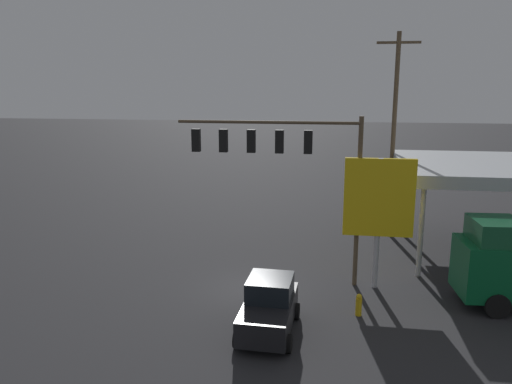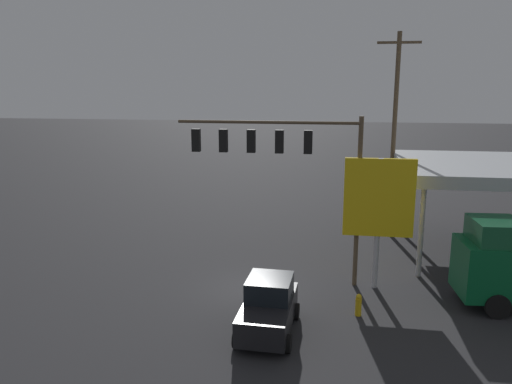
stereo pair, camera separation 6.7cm
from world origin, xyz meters
name	(u,v)px [view 2 (the right image)]	position (x,y,z in m)	size (l,w,h in m)	color
ground_plane	(249,289)	(0.00, 0.00, 0.00)	(200.00, 200.00, 0.00)	#262628
traffic_signal_assembly	(282,155)	(-1.25, -1.27, 5.75)	(7.98, 0.43, 7.46)	brown
utility_pole	(394,131)	(-6.88, -9.54, 6.10)	(2.40, 0.26, 11.61)	brown
gas_station_canopy	(486,169)	(-11.21, -6.62, 4.49)	(8.55, 8.95, 4.85)	#B2B7BC
price_sign	(379,201)	(-5.41, -1.10, 3.91)	(2.95, 0.27, 5.73)	#B7B7BC
hatchback_crossing	(269,307)	(-1.31, 3.60, 0.95)	(2.08, 3.86, 1.97)	black
fire_hydrant	(358,305)	(-4.58, 1.82, 0.44)	(0.24, 0.24, 0.88)	gold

